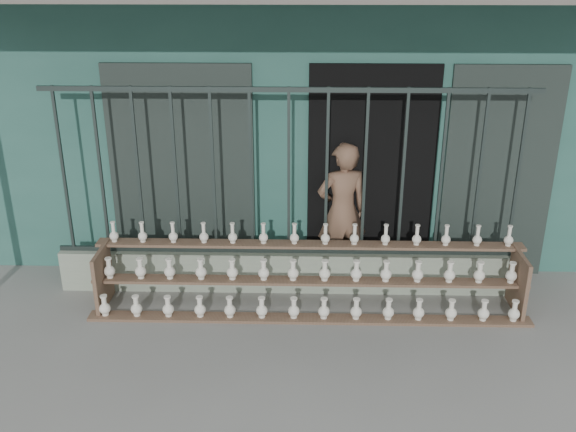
{
  "coord_description": "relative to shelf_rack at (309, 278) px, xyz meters",
  "views": [
    {
      "loc": [
        0.15,
        -4.99,
        3.45
      ],
      "look_at": [
        0.0,
        1.0,
        1.0
      ],
      "focal_mm": 40.0,
      "sensor_mm": 36.0,
      "label": 1
    }
  ],
  "objects": [
    {
      "name": "workshop_building",
      "position": [
        -0.22,
        3.35,
        1.26
      ],
      "size": [
        7.4,
        6.6,
        3.21
      ],
      "color": "#2A584D",
      "rests_on": "ground"
    },
    {
      "name": "ground",
      "position": [
        -0.22,
        -0.88,
        -0.36
      ],
      "size": [
        60.0,
        60.0,
        0.0
      ],
      "primitive_type": "plane",
      "color": "slate"
    },
    {
      "name": "elderly_woman",
      "position": [
        0.37,
        0.77,
        0.43
      ],
      "size": [
        0.66,
        0.52,
        1.59
      ],
      "primitive_type": "imported",
      "rotation": [
        0.0,
        0.0,
        3.41
      ],
      "color": "brown",
      "rests_on": "ground"
    },
    {
      "name": "security_fence",
      "position": [
        -0.22,
        0.42,
        0.98
      ],
      "size": [
        5.0,
        0.04,
        1.8
      ],
      "color": "#283330",
      "rests_on": "parapet_wall"
    },
    {
      "name": "parapet_wall",
      "position": [
        -0.22,
        0.42,
        -0.14
      ],
      "size": [
        5.0,
        0.2,
        0.45
      ],
      "primitive_type": "cube",
      "color": "gray",
      "rests_on": "ground"
    },
    {
      "name": "shelf_rack",
      "position": [
        0.0,
        0.0,
        0.0
      ],
      "size": [
        4.5,
        0.68,
        0.85
      ],
      "color": "brown",
      "rests_on": "ground"
    }
  ]
}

